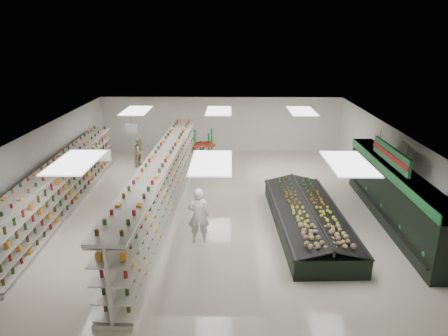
{
  "coord_description": "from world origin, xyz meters",
  "views": [
    {
      "loc": [
        0.55,
        -15.07,
        6.8
      ],
      "look_at": [
        0.3,
        0.69,
        1.39
      ],
      "focal_mm": 32.0,
      "sensor_mm": 36.0,
      "label": 1
    }
  ],
  "objects_px": {
    "shopper_background": "(140,152)",
    "soda_endcap": "(202,146)",
    "gondola_left": "(64,187)",
    "produce_island": "(308,217)",
    "shopper_main": "(198,215)",
    "gondola_center": "(163,186)"
  },
  "relations": [
    {
      "from": "gondola_left",
      "to": "produce_island",
      "type": "bearing_deg",
      "value": -11.01
    },
    {
      "from": "shopper_main",
      "to": "shopper_background",
      "type": "relative_size",
      "value": 1.26
    },
    {
      "from": "gondola_left",
      "to": "shopper_background",
      "type": "distance_m",
      "value": 5.73
    },
    {
      "from": "gondola_left",
      "to": "produce_island",
      "type": "height_order",
      "value": "gondola_left"
    },
    {
      "from": "gondola_left",
      "to": "produce_island",
      "type": "relative_size",
      "value": 1.76
    },
    {
      "from": "soda_endcap",
      "to": "gondola_left",
      "type": "bearing_deg",
      "value": -127.83
    },
    {
      "from": "produce_island",
      "to": "shopper_background",
      "type": "xyz_separation_m",
      "value": [
        -7.57,
        6.98,
        0.33
      ]
    },
    {
      "from": "gondola_center",
      "to": "produce_island",
      "type": "xyz_separation_m",
      "value": [
        5.42,
        -1.34,
        -0.62
      ]
    },
    {
      "from": "gondola_left",
      "to": "shopper_background",
      "type": "bearing_deg",
      "value": 69.34
    },
    {
      "from": "shopper_main",
      "to": "shopper_background",
      "type": "bearing_deg",
      "value": -69.55
    },
    {
      "from": "gondola_left",
      "to": "soda_endcap",
      "type": "distance_m",
      "value": 8.27
    },
    {
      "from": "produce_island",
      "to": "shopper_main",
      "type": "xyz_separation_m",
      "value": [
        -3.86,
        -1.04,
        0.53
      ]
    },
    {
      "from": "gondola_left",
      "to": "gondola_center",
      "type": "xyz_separation_m",
      "value": [
        4.02,
        -0.22,
        0.14
      ]
    },
    {
      "from": "gondola_left",
      "to": "shopper_main",
      "type": "height_order",
      "value": "gondola_left"
    },
    {
      "from": "gondola_left",
      "to": "soda_endcap",
      "type": "xyz_separation_m",
      "value": [
        5.07,
        6.53,
        -0.12
      ]
    },
    {
      "from": "produce_island",
      "to": "gondola_center",
      "type": "bearing_deg",
      "value": 166.1
    },
    {
      "from": "shopper_main",
      "to": "produce_island",
      "type": "bearing_deg",
      "value": -169.3
    },
    {
      "from": "soda_endcap",
      "to": "gondola_center",
      "type": "bearing_deg",
      "value": -98.81
    },
    {
      "from": "produce_island",
      "to": "shopper_background",
      "type": "bearing_deg",
      "value": 137.33
    },
    {
      "from": "shopper_background",
      "to": "soda_endcap",
      "type": "bearing_deg",
      "value": -47.28
    },
    {
      "from": "gondola_left",
      "to": "shopper_background",
      "type": "relative_size",
      "value": 7.56
    },
    {
      "from": "shopper_background",
      "to": "gondola_left",
      "type": "bearing_deg",
      "value": -175.58
    }
  ]
}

